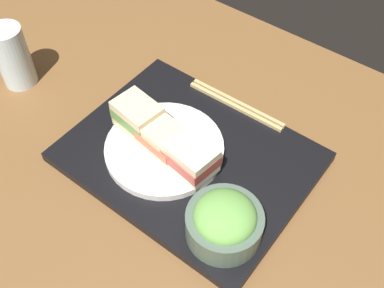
{
  "coord_description": "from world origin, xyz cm",
  "views": [
    {
      "loc": [
        -36.58,
        32.26,
        66.42
      ],
      "look_at": [
        -6.3,
        -7.15,
        5.0
      ],
      "focal_mm": 43.37,
      "sensor_mm": 36.0,
      "label": 1
    }
  ],
  "objects_px": {
    "sandwich_far": "(138,116)",
    "chopsticks_pair": "(236,104)",
    "sandwich_near": "(191,157)",
    "sandwich_middle": "(164,138)",
    "drinking_glass": "(13,56)",
    "sandwich_plate": "(164,148)",
    "salad_bowl": "(224,221)"
  },
  "relations": [
    {
      "from": "sandwich_middle",
      "to": "drinking_glass",
      "type": "xyz_separation_m",
      "value": [
        0.36,
        0.03,
        0.01
      ]
    },
    {
      "from": "sandwich_far",
      "to": "drinking_glass",
      "type": "bearing_deg",
      "value": 6.35
    },
    {
      "from": "sandwich_plate",
      "to": "sandwich_middle",
      "type": "distance_m",
      "value": 0.03
    },
    {
      "from": "chopsticks_pair",
      "to": "sandwich_plate",
      "type": "bearing_deg",
      "value": 77.09
    },
    {
      "from": "sandwich_middle",
      "to": "chopsticks_pair",
      "type": "height_order",
      "value": "sandwich_middle"
    },
    {
      "from": "sandwich_far",
      "to": "chopsticks_pair",
      "type": "xyz_separation_m",
      "value": [
        -0.1,
        -0.16,
        -0.04
      ]
    },
    {
      "from": "drinking_glass",
      "to": "sandwich_plate",
      "type": "bearing_deg",
      "value": -175.9
    },
    {
      "from": "sandwich_near",
      "to": "sandwich_middle",
      "type": "relative_size",
      "value": 0.99
    },
    {
      "from": "sandwich_near",
      "to": "sandwich_plate",
      "type": "bearing_deg",
      "value": -6.35
    },
    {
      "from": "sandwich_near",
      "to": "chopsticks_pair",
      "type": "relative_size",
      "value": 0.43
    },
    {
      "from": "sandwich_middle",
      "to": "sandwich_far",
      "type": "distance_m",
      "value": 0.07
    },
    {
      "from": "sandwich_far",
      "to": "salad_bowl",
      "type": "xyz_separation_m",
      "value": [
        -0.24,
        0.08,
        -0.01
      ]
    },
    {
      "from": "sandwich_near",
      "to": "drinking_glass",
      "type": "bearing_deg",
      "value": 2.53
    },
    {
      "from": "sandwich_near",
      "to": "sandwich_middle",
      "type": "height_order",
      "value": "sandwich_near"
    },
    {
      "from": "sandwich_near",
      "to": "drinking_glass",
      "type": "distance_m",
      "value": 0.43
    },
    {
      "from": "sandwich_far",
      "to": "chopsticks_pair",
      "type": "bearing_deg",
      "value": -122.68
    },
    {
      "from": "sandwich_plate",
      "to": "chopsticks_pair",
      "type": "relative_size",
      "value": 1.02
    },
    {
      "from": "sandwich_middle",
      "to": "chopsticks_pair",
      "type": "relative_size",
      "value": 0.43
    },
    {
      "from": "sandwich_far",
      "to": "salad_bowl",
      "type": "distance_m",
      "value": 0.25
    },
    {
      "from": "sandwich_near",
      "to": "chopsticks_pair",
      "type": "distance_m",
      "value": 0.18
    },
    {
      "from": "sandwich_far",
      "to": "drinking_glass",
      "type": "relative_size",
      "value": 0.7
    },
    {
      "from": "chopsticks_pair",
      "to": "salad_bowl",
      "type": "bearing_deg",
      "value": 119.96
    },
    {
      "from": "drinking_glass",
      "to": "chopsticks_pair",
      "type": "bearing_deg",
      "value": -154.26
    },
    {
      "from": "sandwich_far",
      "to": "salad_bowl",
      "type": "height_order",
      "value": "salad_bowl"
    },
    {
      "from": "sandwich_near",
      "to": "salad_bowl",
      "type": "distance_m",
      "value": 0.13
    },
    {
      "from": "sandwich_plate",
      "to": "salad_bowl",
      "type": "xyz_separation_m",
      "value": [
        -0.17,
        0.07,
        0.03
      ]
    },
    {
      "from": "sandwich_near",
      "to": "sandwich_far",
      "type": "xyz_separation_m",
      "value": [
        0.13,
        -0.01,
        0.0
      ]
    },
    {
      "from": "sandwich_plate",
      "to": "drinking_glass",
      "type": "relative_size",
      "value": 1.62
    },
    {
      "from": "sandwich_far",
      "to": "chopsticks_pair",
      "type": "height_order",
      "value": "sandwich_far"
    },
    {
      "from": "sandwich_plate",
      "to": "sandwich_middle",
      "type": "relative_size",
      "value": 2.35
    },
    {
      "from": "salad_bowl",
      "to": "sandwich_far",
      "type": "bearing_deg",
      "value": -17.54
    },
    {
      "from": "sandwich_near",
      "to": "drinking_glass",
      "type": "xyz_separation_m",
      "value": [
        0.43,
        0.02,
        0.0
      ]
    }
  ]
}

